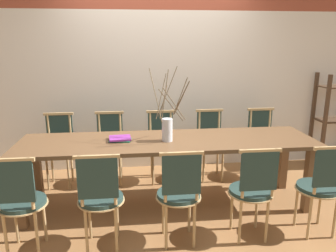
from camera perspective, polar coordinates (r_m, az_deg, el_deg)
ground_plane at (r=3.77m, az=0.00°, el=-13.60°), size 16.00×16.00×0.00m
wall_rear at (r=4.57m, az=-1.78°, el=12.27°), size 12.00×0.06×3.20m
dining_table at (r=3.50m, az=0.00°, el=-3.83°), size 3.13×0.81×0.77m
chair_near_leftend at (r=3.03m, az=-24.30°, el=-11.62°), size 0.41×0.41×0.91m
chair_near_left at (r=2.89m, az=-11.71°, el=-11.80°), size 0.41×0.41×0.91m
chair_near_center at (r=2.91m, az=1.97°, el=-11.37°), size 0.41×0.41×0.91m
chair_near_right at (r=3.06m, az=14.50°, el=-10.43°), size 0.41×0.41×0.91m
chair_near_rightend at (r=3.34m, az=25.14°, el=-9.23°), size 0.41×0.41×0.91m
chair_far_leftend at (r=4.32m, az=-18.46°, el=-3.36°), size 0.41×0.41×0.91m
chair_far_left at (r=4.23m, az=-10.06°, el=-3.19°), size 0.41×0.41×0.91m
chair_far_center at (r=4.24m, az=-1.17°, el=-2.94°), size 0.41×0.41×0.91m
chair_far_right at (r=4.34m, az=7.43°, el=-2.63°), size 0.41×0.41×0.91m
chair_far_rightend at (r=4.56m, az=16.08°, el=-2.26°), size 0.41×0.41×0.91m
vase_centerpiece at (r=3.39m, az=-0.09°, el=-0.16°), size 0.39×0.40×0.77m
book_stack at (r=3.48m, az=-8.34°, el=-2.22°), size 0.24×0.21×0.03m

